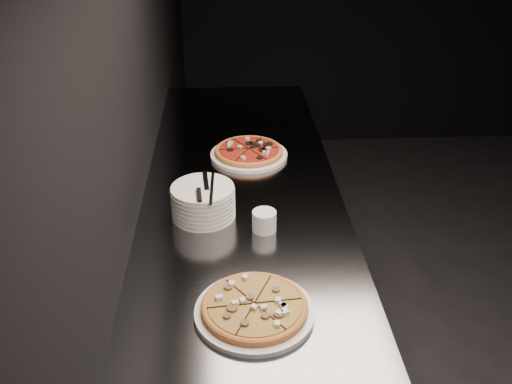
{
  "coord_description": "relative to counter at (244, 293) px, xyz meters",
  "views": [
    {
      "loc": [
        -2.18,
        -1.84,
        1.99
      ],
      "look_at": [
        -2.08,
        -0.02,
        0.95
      ],
      "focal_mm": 40.0,
      "sensor_mm": 36.0,
      "label": 1
    }
  ],
  "objects": [
    {
      "name": "pizza_mushroom",
      "position": [
        0.01,
        -0.65,
        0.48
      ],
      "size": [
        0.33,
        0.33,
        0.04
      ],
      "rotation": [
        0.0,
        0.0,
        0.1
      ],
      "color": "silver",
      "rests_on": "counter"
    },
    {
      "name": "counter",
      "position": [
        0.0,
        0.0,
        0.0
      ],
      "size": [
        0.74,
        2.44,
        0.92
      ],
      "color": "slate",
      "rests_on": "floor"
    },
    {
      "name": "cutlery",
      "position": [
        -0.13,
        -0.14,
        0.58
      ],
      "size": [
        0.08,
        0.23,
        0.01
      ],
      "rotation": [
        0.0,
        0.0,
        0.08
      ],
      "color": "silver",
      "rests_on": "plate_stack"
    },
    {
      "name": "plate_stack",
      "position": [
        -0.14,
        -0.13,
        0.52
      ],
      "size": [
        0.22,
        0.22,
        0.11
      ],
      "color": "silver",
      "rests_on": "counter"
    },
    {
      "name": "wall_left",
      "position": [
        -0.37,
        0.0,
        0.94
      ],
      "size": [
        0.02,
        5.0,
        2.8
      ],
      "primitive_type": "cube",
      "color": "black",
      "rests_on": "floor"
    },
    {
      "name": "pizza_tomato",
      "position": [
        0.04,
        0.34,
        0.48
      ],
      "size": [
        0.33,
        0.33,
        0.04
      ],
      "rotation": [
        0.0,
        0.0,
        0.04
      ],
      "color": "silver",
      "rests_on": "counter"
    },
    {
      "name": "ramekin",
      "position": [
        0.07,
        -0.23,
        0.5
      ],
      "size": [
        0.08,
        0.08,
        0.07
      ],
      "color": "silver",
      "rests_on": "counter"
    }
  ]
}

